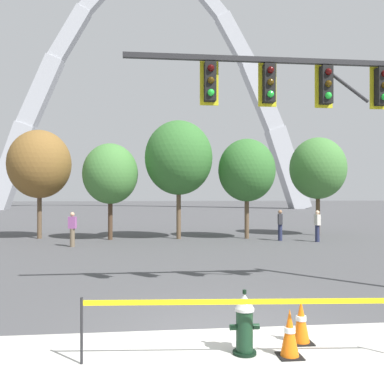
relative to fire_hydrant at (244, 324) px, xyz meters
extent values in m
plane|color=#474749|center=(-0.20, 1.09, -0.47)|extent=(240.00, 240.00, 0.00)
cylinder|color=black|center=(0.00, -0.01, -0.44)|extent=(0.36, 0.36, 0.05)
cylinder|color=#14331E|center=(0.00, -0.01, -0.11)|extent=(0.26, 0.26, 0.62)
cylinder|color=#B7B7BC|center=(0.00, -0.01, 0.22)|extent=(0.30, 0.30, 0.04)
cone|color=#B7B7BC|center=(0.00, -0.01, 0.35)|extent=(0.30, 0.30, 0.22)
cylinder|color=black|center=(0.00, -0.01, 0.49)|extent=(0.06, 0.06, 0.06)
cylinder|color=#14331E|center=(-0.18, -0.01, -0.04)|extent=(0.10, 0.09, 0.09)
cylinder|color=#14331E|center=(0.18, -0.01, -0.04)|extent=(0.10, 0.09, 0.09)
cylinder|color=#14331E|center=(0.00, 0.19, -0.14)|extent=(0.13, 0.14, 0.13)
cylinder|color=black|center=(0.00, 0.27, -0.14)|extent=(0.15, 0.03, 0.15)
cylinder|color=#232326|center=(-2.42, -0.13, 0.02)|extent=(0.04, 0.04, 0.97)
cube|color=yellow|center=(0.01, -0.32, 0.42)|extent=(4.86, 0.39, 0.08)
cube|color=black|center=(1.03, 0.36, -0.45)|extent=(0.36, 0.36, 0.03)
cone|color=orange|center=(1.03, 0.36, -0.09)|extent=(0.28, 0.28, 0.70)
cylinder|color=white|center=(1.03, 0.36, -0.05)|extent=(0.17, 0.17, 0.08)
cube|color=black|center=(0.65, -0.19, -0.45)|extent=(0.36, 0.36, 0.03)
cone|color=orange|center=(0.65, -0.19, -0.09)|extent=(0.28, 0.28, 0.70)
cylinder|color=white|center=(0.65, -0.19, -0.05)|extent=(0.17, 0.17, 0.08)
cube|color=#232326|center=(1.78, 3.33, 5.13)|extent=(7.60, 0.12, 0.12)
cylinder|color=#232326|center=(3.30, 3.33, 4.58)|extent=(1.11, 0.08, 0.81)
cube|color=black|center=(4.18, 3.33, 4.58)|extent=(0.26, 0.24, 0.90)
cube|color=gold|center=(4.18, 3.47, 4.58)|extent=(0.44, 0.03, 1.04)
cube|color=black|center=(2.78, 3.33, 4.58)|extent=(0.26, 0.24, 0.90)
cube|color=gold|center=(2.78, 3.47, 4.58)|extent=(0.44, 0.03, 1.04)
sphere|color=#360606|center=(2.78, 3.20, 4.86)|extent=(0.16, 0.16, 0.16)
sphere|color=#392706|center=(2.78, 3.20, 4.58)|extent=(0.16, 0.16, 0.16)
sphere|color=green|center=(2.78, 3.20, 4.30)|extent=(0.16, 0.16, 0.16)
cube|color=black|center=(1.38, 3.33, 4.58)|extent=(0.26, 0.24, 0.90)
cube|color=gold|center=(1.38, 3.47, 4.58)|extent=(0.44, 0.03, 1.04)
sphere|color=#360606|center=(1.38, 3.20, 4.86)|extent=(0.16, 0.16, 0.16)
sphere|color=#392706|center=(1.38, 3.20, 4.58)|extent=(0.16, 0.16, 0.16)
sphere|color=green|center=(1.38, 3.20, 4.30)|extent=(0.16, 0.16, 0.16)
cube|color=black|center=(-0.02, 3.33, 4.58)|extent=(0.26, 0.24, 0.90)
cube|color=gold|center=(-0.02, 3.47, 4.58)|extent=(0.44, 0.03, 1.04)
sphere|color=#360606|center=(-0.02, 3.20, 4.86)|extent=(0.16, 0.16, 0.16)
sphere|color=#392706|center=(-0.02, 3.20, 4.58)|extent=(0.16, 0.16, 0.16)
sphere|color=green|center=(-0.02, 3.20, 4.30)|extent=(0.16, 0.16, 0.16)
cube|color=#B2B5BC|center=(-21.03, 58.05, 5.71)|extent=(6.82, 2.76, 13.32)
cube|color=#B2B5BC|center=(-16.86, 58.05, 16.82)|extent=(6.48, 2.47, 10.93)
cube|color=#B2B5BC|center=(-12.70, 58.05, 25.46)|extent=(6.12, 2.18, 8.56)
cube|color=#B2B5BC|center=(8.12, 58.05, 31.63)|extent=(5.67, 1.89, 6.23)
cube|color=#B2B5BC|center=(12.29, 58.05, 25.46)|extent=(6.12, 2.18, 8.56)
cube|color=#B2B5BC|center=(16.45, 58.05, 16.82)|extent=(6.48, 2.47, 10.93)
cube|color=#B2B5BC|center=(20.62, 58.05, 5.71)|extent=(6.82, 2.76, 13.32)
cylinder|color=brown|center=(-7.23, 17.38, 0.79)|extent=(0.24, 0.24, 2.52)
ellipsoid|color=brown|center=(-7.23, 17.38, 3.57)|extent=(3.36, 3.36, 3.70)
cylinder|color=#473323|center=(-3.37, 16.38, 0.62)|extent=(0.24, 0.24, 2.18)
ellipsoid|color=#427A38|center=(-3.37, 16.38, 3.02)|extent=(2.91, 2.91, 3.20)
cylinder|color=brown|center=(0.26, 16.39, 0.90)|extent=(0.24, 0.24, 2.73)
ellipsoid|color=#336B2D|center=(0.26, 16.39, 3.90)|extent=(3.64, 3.64, 4.00)
cylinder|color=brown|center=(3.94, 16.15, 0.69)|extent=(0.24, 0.24, 2.32)
ellipsoid|color=#336B2D|center=(3.94, 16.15, 3.24)|extent=(3.09, 3.09, 3.40)
cylinder|color=brown|center=(8.47, 17.40, 0.75)|extent=(0.24, 0.24, 2.44)
ellipsoid|color=#427A38|center=(8.47, 17.40, 3.44)|extent=(3.26, 3.26, 3.58)
cylinder|color=#232847|center=(7.11, 14.23, -0.05)|extent=(0.22, 0.22, 0.84)
cube|color=beige|center=(7.11, 14.23, 0.64)|extent=(0.24, 0.36, 0.54)
sphere|color=beige|center=(7.11, 14.23, 1.02)|extent=(0.20, 0.20, 0.20)
cylinder|color=brown|center=(-4.85, 13.55, -0.05)|extent=(0.22, 0.22, 0.84)
cube|color=#995193|center=(-4.85, 13.55, 0.64)|extent=(0.38, 0.29, 0.54)
sphere|color=tan|center=(-4.85, 13.55, 1.02)|extent=(0.20, 0.20, 0.20)
cylinder|color=#232847|center=(5.41, 14.94, -0.05)|extent=(0.22, 0.22, 0.84)
cube|color=#333338|center=(5.41, 14.94, 0.64)|extent=(0.24, 0.36, 0.54)
sphere|color=#936B4C|center=(5.41, 14.94, 1.02)|extent=(0.20, 0.20, 0.20)
camera|label=1|loc=(-1.50, -6.38, 2.01)|focal=39.75mm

